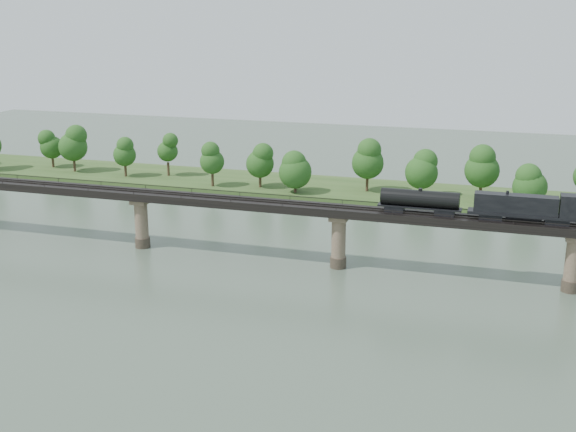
% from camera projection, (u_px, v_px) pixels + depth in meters
% --- Properties ---
extents(ground, '(400.00, 400.00, 0.00)m').
position_uv_depth(ground, '(290.00, 334.00, 105.05)').
color(ground, '#3C4C3D').
rests_on(ground, ground).
extents(far_bank, '(300.00, 24.00, 1.60)m').
position_uv_depth(far_bank, '(388.00, 194.00, 182.95)').
color(far_bank, '#2E4A1D').
rests_on(far_bank, ground).
extents(bridge, '(236.00, 30.00, 11.50)m').
position_uv_depth(bridge, '(339.00, 239.00, 131.13)').
color(bridge, '#473A2D').
rests_on(bridge, ground).
extents(bridge_superstructure, '(220.00, 4.90, 0.75)m').
position_uv_depth(bridge_superstructure, '(339.00, 205.00, 129.40)').
color(bridge_superstructure, black).
rests_on(bridge_superstructure, bridge).
extents(far_treeline, '(289.06, 17.54, 13.60)m').
position_uv_depth(far_treeline, '(353.00, 164.00, 178.97)').
color(far_treeline, '#382619').
rests_on(far_treeline, far_bank).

